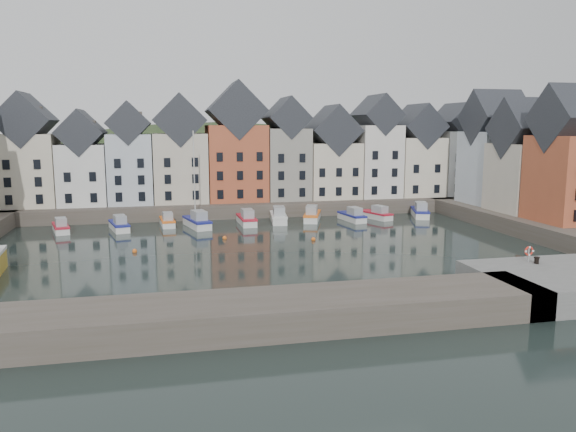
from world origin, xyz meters
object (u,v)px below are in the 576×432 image
object	(u,v)px
mooring_bollard	(537,260)
boat_a	(61,227)
life_ring_post	(529,251)
boat_d	(197,221)

from	to	relation	value
mooring_bollard	boat_a	bearing A→B (deg)	140.97
boat_a	mooring_bollard	size ratio (longest dim) A/B	10.27
life_ring_post	boat_a	bearing A→B (deg)	141.50
boat_a	boat_d	xyz separation A→B (m)	(16.91, -0.38, 0.20)
boat_a	life_ring_post	distance (m)	53.97
boat_d	life_ring_post	xyz separation A→B (m)	(25.28, -33.19, 2.03)
boat_a	boat_d	distance (m)	16.92
mooring_bollard	life_ring_post	distance (m)	0.99
boat_a	mooring_bollard	bearing A→B (deg)	-53.10
boat_a	boat_d	bearing A→B (deg)	-15.35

